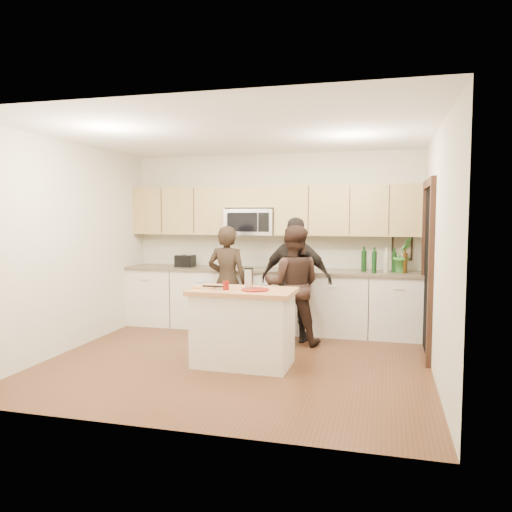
% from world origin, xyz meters
% --- Properties ---
extents(floor, '(4.50, 4.50, 0.00)m').
position_xyz_m(floor, '(0.00, 0.00, 0.00)').
color(floor, '#54331D').
rests_on(floor, ground).
extents(room_shell, '(4.52, 4.02, 2.71)m').
position_xyz_m(room_shell, '(0.00, 0.00, 1.73)').
color(room_shell, beige).
rests_on(room_shell, ground).
extents(back_cabinetry, '(4.50, 0.66, 0.94)m').
position_xyz_m(back_cabinetry, '(0.00, 1.69, 0.47)').
color(back_cabinetry, silver).
rests_on(back_cabinetry, ground).
extents(upper_cabinetry, '(4.50, 0.33, 0.75)m').
position_xyz_m(upper_cabinetry, '(0.03, 1.83, 1.84)').
color(upper_cabinetry, tan).
rests_on(upper_cabinetry, ground).
extents(microwave, '(0.76, 0.41, 0.40)m').
position_xyz_m(microwave, '(-0.31, 1.80, 1.65)').
color(microwave, silver).
rests_on(microwave, ground).
extents(doorway, '(0.06, 1.25, 2.20)m').
position_xyz_m(doorway, '(2.23, 0.90, 1.16)').
color(doorway, black).
rests_on(doorway, ground).
extents(framed_picture, '(0.30, 0.03, 0.38)m').
position_xyz_m(framed_picture, '(1.95, 1.98, 1.28)').
color(framed_picture, black).
rests_on(framed_picture, ground).
extents(dish_towel, '(0.34, 0.60, 0.48)m').
position_xyz_m(dish_towel, '(-0.95, 1.50, 0.80)').
color(dish_towel, white).
rests_on(dish_towel, ground).
extents(island, '(1.21, 0.72, 0.90)m').
position_xyz_m(island, '(0.12, -0.14, 0.45)').
color(island, silver).
rests_on(island, ground).
extents(red_plate, '(0.32, 0.32, 0.02)m').
position_xyz_m(red_plate, '(0.28, -0.19, 0.91)').
color(red_plate, maroon).
rests_on(red_plate, island).
extents(box_grater, '(0.10, 0.07, 0.23)m').
position_xyz_m(box_grater, '(0.18, -0.11, 1.04)').
color(box_grater, silver).
rests_on(box_grater, red_plate).
extents(drink_glass, '(0.07, 0.07, 0.11)m').
position_xyz_m(drink_glass, '(-0.06, -0.24, 0.95)').
color(drink_glass, maroon).
rests_on(drink_glass, island).
extents(cutting_board, '(0.26, 0.17, 0.02)m').
position_xyz_m(cutting_board, '(-0.34, -0.18, 0.91)').
color(cutting_board, '#B17449').
rests_on(cutting_board, island).
extents(tongs, '(0.26, 0.04, 0.02)m').
position_xyz_m(tongs, '(-0.23, -0.19, 0.93)').
color(tongs, black).
rests_on(tongs, cutting_board).
extents(knife, '(0.22, 0.03, 0.01)m').
position_xyz_m(knife, '(-0.19, -0.37, 0.92)').
color(knife, silver).
rests_on(knife, cutting_board).
extents(toaster, '(0.28, 0.23, 0.19)m').
position_xyz_m(toaster, '(-1.35, 1.67, 1.03)').
color(toaster, black).
rests_on(toaster, back_cabinetry).
extents(bottle_cluster, '(0.64, 0.38, 0.37)m').
position_xyz_m(bottle_cluster, '(1.74, 1.70, 1.11)').
color(bottle_cluster, black).
rests_on(bottle_cluster, back_cabinetry).
extents(orchid, '(0.36, 0.34, 0.51)m').
position_xyz_m(orchid, '(1.95, 1.72, 1.19)').
color(orchid, '#387F32').
rests_on(orchid, back_cabinetry).
extents(woman_left, '(0.60, 0.41, 1.61)m').
position_xyz_m(woman_left, '(-0.48, 1.13, 0.80)').
color(woman_left, black).
rests_on(woman_left, ground).
extents(woman_center, '(0.85, 0.70, 1.62)m').
position_xyz_m(woman_center, '(0.50, 0.96, 0.81)').
color(woman_center, black).
rests_on(woman_center, ground).
extents(woman_right, '(1.06, 0.56, 1.73)m').
position_xyz_m(woman_right, '(0.52, 1.13, 0.86)').
color(woman_right, black).
rests_on(woman_right, ground).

